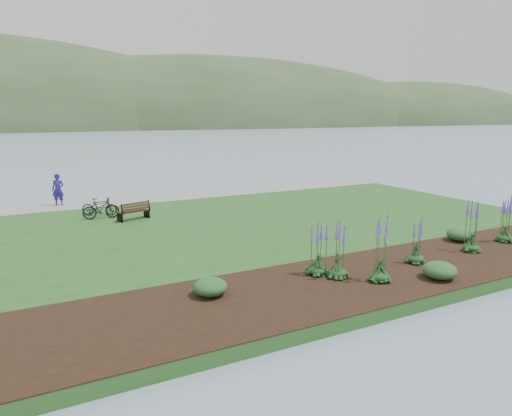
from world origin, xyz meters
The scene contains 18 objects.
ground centered at (0.00, 0.00, 0.00)m, with size 600.00×600.00×0.00m, color gray.
lawn centered at (0.00, -2.00, 0.20)m, with size 34.00×20.00×0.40m, color #1F4F1B.
shoreline_path centered at (0.00, 6.90, 0.42)m, with size 34.00×2.20×0.03m, color gray.
garden_bed centered at (3.00, -9.80, 0.42)m, with size 24.00×4.40×0.04m, color black.
far_hillside centered at (20.00, 170.00, 0.00)m, with size 580.00×80.00×38.00m, color #314B2A, non-canonical shape.
park_bench centered at (-2.31, 1.85, 0.87)m, with size 1.65×1.04×0.95m.
person centered at (-5.36, 7.50, 1.49)m, with size 0.79×0.55×2.18m, color navy.
bicycle_a centered at (-3.68, 3.73, 0.88)m, with size 1.82×0.63×0.95m, color black.
bicycle_b centered at (-3.74, 2.88, 0.93)m, with size 1.77×0.51×1.07m, color black.
echium_0 centered at (2.59, -10.38, 1.42)m, with size 0.62×0.62×2.39m.
echium_1 centered at (4.96, -9.58, 1.08)m, with size 0.62×0.62×1.76m.
echium_2 centered at (7.90, -9.56, 1.31)m, with size 0.62×0.62×2.15m.
echium_3 centered at (10.30, -9.26, 1.38)m, with size 0.62×0.62×2.18m.
echium_4 centered at (1.20, -9.00, 1.30)m, with size 0.62×0.62×2.03m.
echium_5 centered at (1.63, -9.50, 1.24)m, with size 0.62×0.62×2.12m.
shrub_0 centered at (-2.56, -9.01, 0.69)m, with size 1.00×1.00×0.50m, color #1E4C21.
shrub_1 centered at (4.45, -11.07, 0.71)m, with size 1.07×1.07×0.53m, color #1E4C21.
shrub_2 centered at (8.78, -8.34, 0.71)m, with size 1.07×1.07×0.54m, color #1E4C21.
Camera 1 is at (-7.08, -20.67, 5.58)m, focal length 32.00 mm.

